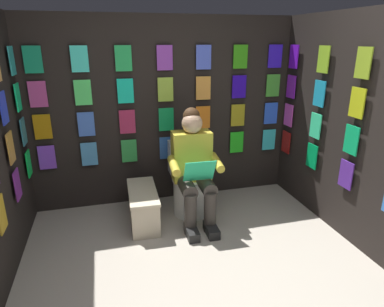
{
  "coord_description": "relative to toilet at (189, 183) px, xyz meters",
  "views": [
    {
      "loc": [
        0.69,
        1.72,
        1.84
      ],
      "look_at": [
        -0.07,
        -1.1,
        0.85
      ],
      "focal_mm": 31.73,
      "sensor_mm": 36.0,
      "label": 1
    }
  ],
  "objects": [
    {
      "name": "display_wall_back",
      "position": [
        0.17,
        -0.44,
        0.72
      ],
      "size": [
        3.08,
        0.14,
        2.1
      ],
      "color": "black",
      "rests_on": "ground"
    },
    {
      "name": "display_wall_left",
      "position": [
        -1.37,
        0.61,
        0.72
      ],
      "size": [
        0.14,
        2.0,
        2.1
      ],
      "color": "black",
      "rests_on": "ground"
    },
    {
      "name": "toilet",
      "position": [
        0.0,
        0.0,
        0.0
      ],
      "size": [
        0.41,
        0.56,
        0.77
      ],
      "rotation": [
        0.0,
        0.0,
        -0.03
      ],
      "color": "white",
      "rests_on": "ground"
    },
    {
      "name": "person_reading",
      "position": [
        0.01,
        0.23,
        0.27
      ],
      "size": [
        0.53,
        0.69,
        1.19
      ],
      "rotation": [
        0.0,
        0.0,
        -0.03
      ],
      "color": "gold",
      "rests_on": "ground"
    },
    {
      "name": "comic_longbox_near",
      "position": [
        0.53,
        0.14,
        -0.14
      ],
      "size": [
        0.31,
        0.72,
        0.36
      ],
      "rotation": [
        0.0,
        0.0,
        -0.04
      ],
      "color": "beige",
      "rests_on": "ground"
    }
  ]
}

